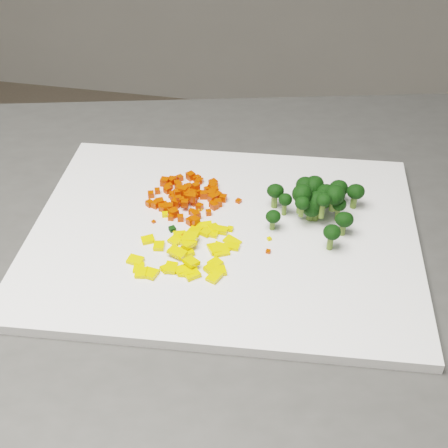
% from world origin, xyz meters
% --- Properties ---
extents(counter_block, '(1.22, 0.99, 0.90)m').
position_xyz_m(counter_block, '(0.32, -0.08, 0.45)').
color(counter_block, '#3F3F3D').
rests_on(counter_block, ground).
extents(cutting_board, '(0.50, 0.41, 0.01)m').
position_xyz_m(cutting_board, '(0.33, -0.09, 0.91)').
color(cutting_board, white).
rests_on(cutting_board, counter_block).
extents(carrot_pile, '(0.10, 0.10, 0.03)m').
position_xyz_m(carrot_pile, '(0.27, -0.03, 0.93)').
color(carrot_pile, red).
rests_on(carrot_pile, cutting_board).
extents(pepper_pile, '(0.12, 0.12, 0.02)m').
position_xyz_m(pepper_pile, '(0.30, -0.14, 0.92)').
color(pepper_pile, yellow).
rests_on(pepper_pile, cutting_board).
extents(broccoli_pile, '(0.13, 0.13, 0.06)m').
position_xyz_m(broccoli_pile, '(0.44, -0.04, 0.94)').
color(broccoli_pile, black).
rests_on(broccoli_pile, cutting_board).
extents(carrot_cube_0, '(0.01, 0.01, 0.01)m').
position_xyz_m(carrot_cube_0, '(0.24, -0.05, 0.92)').
color(carrot_cube_0, red).
rests_on(carrot_cube_0, carrot_pile).
extents(carrot_cube_1, '(0.01, 0.01, 0.01)m').
position_xyz_m(carrot_cube_1, '(0.23, -0.06, 0.92)').
color(carrot_cube_1, red).
rests_on(carrot_cube_1, carrot_pile).
extents(carrot_cube_2, '(0.01, 0.01, 0.01)m').
position_xyz_m(carrot_cube_2, '(0.23, -0.03, 0.92)').
color(carrot_cube_2, red).
rests_on(carrot_cube_2, carrot_pile).
extents(carrot_cube_3, '(0.01, 0.01, 0.01)m').
position_xyz_m(carrot_cube_3, '(0.29, -0.07, 0.92)').
color(carrot_cube_3, red).
rests_on(carrot_cube_3, carrot_pile).
extents(carrot_cube_4, '(0.01, 0.01, 0.01)m').
position_xyz_m(carrot_cube_4, '(0.31, -0.04, 0.92)').
color(carrot_cube_4, red).
rests_on(carrot_cube_4, carrot_pile).
extents(carrot_cube_5, '(0.01, 0.01, 0.01)m').
position_xyz_m(carrot_cube_5, '(0.25, -0.03, 0.92)').
color(carrot_cube_5, red).
rests_on(carrot_cube_5, carrot_pile).
extents(carrot_cube_6, '(0.01, 0.01, 0.01)m').
position_xyz_m(carrot_cube_6, '(0.29, -0.02, 0.92)').
color(carrot_cube_6, red).
rests_on(carrot_cube_6, carrot_pile).
extents(carrot_cube_7, '(0.01, 0.01, 0.01)m').
position_xyz_m(carrot_cube_7, '(0.26, -0.03, 0.92)').
color(carrot_cube_7, red).
rests_on(carrot_cube_7, carrot_pile).
extents(carrot_cube_8, '(0.01, 0.01, 0.01)m').
position_xyz_m(carrot_cube_8, '(0.24, -0.06, 0.92)').
color(carrot_cube_8, red).
rests_on(carrot_cube_8, carrot_pile).
extents(carrot_cube_9, '(0.01, 0.01, 0.01)m').
position_xyz_m(carrot_cube_9, '(0.30, -0.00, 0.92)').
color(carrot_cube_9, red).
rests_on(carrot_cube_9, carrot_pile).
extents(carrot_cube_10, '(0.01, 0.01, 0.01)m').
position_xyz_m(carrot_cube_10, '(0.28, -0.06, 0.92)').
color(carrot_cube_10, red).
rests_on(carrot_cube_10, carrot_pile).
extents(carrot_cube_11, '(0.01, 0.01, 0.01)m').
position_xyz_m(carrot_cube_11, '(0.23, -0.01, 0.92)').
color(carrot_cube_11, red).
rests_on(carrot_cube_11, carrot_pile).
extents(carrot_cube_12, '(0.01, 0.01, 0.01)m').
position_xyz_m(carrot_cube_12, '(0.28, 0.01, 0.92)').
color(carrot_cube_12, red).
rests_on(carrot_cube_12, carrot_pile).
extents(carrot_cube_13, '(0.01, 0.01, 0.01)m').
position_xyz_m(carrot_cube_13, '(0.24, 0.00, 0.92)').
color(carrot_cube_13, red).
rests_on(carrot_cube_13, carrot_pile).
extents(carrot_cube_14, '(0.01, 0.01, 0.01)m').
position_xyz_m(carrot_cube_14, '(0.27, 0.01, 0.92)').
color(carrot_cube_14, red).
rests_on(carrot_cube_14, carrot_pile).
extents(carrot_cube_15, '(0.01, 0.01, 0.01)m').
position_xyz_m(carrot_cube_15, '(0.30, -0.02, 0.92)').
color(carrot_cube_15, red).
rests_on(carrot_cube_15, carrot_pile).
extents(carrot_cube_16, '(0.01, 0.01, 0.01)m').
position_xyz_m(carrot_cube_16, '(0.30, -0.01, 0.92)').
color(carrot_cube_16, red).
rests_on(carrot_cube_16, carrot_pile).
extents(carrot_cube_17, '(0.01, 0.01, 0.01)m').
position_xyz_m(carrot_cube_17, '(0.25, -0.06, 0.92)').
color(carrot_cube_17, red).
rests_on(carrot_cube_17, carrot_pile).
extents(carrot_cube_18, '(0.01, 0.01, 0.01)m').
position_xyz_m(carrot_cube_18, '(0.30, -0.02, 0.92)').
color(carrot_cube_18, red).
rests_on(carrot_cube_18, carrot_pile).
extents(carrot_cube_19, '(0.01, 0.01, 0.01)m').
position_xyz_m(carrot_cube_19, '(0.28, -0.04, 0.93)').
color(carrot_cube_19, red).
rests_on(carrot_cube_19, carrot_pile).
extents(carrot_cube_20, '(0.01, 0.01, 0.01)m').
position_xyz_m(carrot_cube_20, '(0.30, -0.01, 0.92)').
color(carrot_cube_20, red).
rests_on(carrot_cube_20, carrot_pile).
extents(carrot_cube_21, '(0.01, 0.01, 0.01)m').
position_xyz_m(carrot_cube_21, '(0.26, -0.08, 0.92)').
color(carrot_cube_21, red).
rests_on(carrot_cube_21, carrot_pile).
extents(carrot_cube_22, '(0.01, 0.01, 0.01)m').
position_xyz_m(carrot_cube_22, '(0.27, -0.02, 0.92)').
color(carrot_cube_22, red).
rests_on(carrot_cube_22, carrot_pile).
extents(carrot_cube_23, '(0.01, 0.01, 0.01)m').
position_xyz_m(carrot_cube_23, '(0.27, -0.03, 0.92)').
color(carrot_cube_23, red).
rests_on(carrot_cube_23, carrot_pile).
extents(carrot_cube_24, '(0.01, 0.01, 0.01)m').
position_xyz_m(carrot_cube_24, '(0.27, -0.02, 0.92)').
color(carrot_cube_24, red).
rests_on(carrot_cube_24, carrot_pile).
extents(carrot_cube_25, '(0.01, 0.01, 0.01)m').
position_xyz_m(carrot_cube_25, '(0.28, -0.04, 0.92)').
color(carrot_cube_25, red).
rests_on(carrot_cube_25, carrot_pile).
extents(carrot_cube_26, '(0.01, 0.01, 0.01)m').
position_xyz_m(carrot_cube_26, '(0.24, -0.01, 0.92)').
color(carrot_cube_26, red).
rests_on(carrot_cube_26, carrot_pile).
extents(carrot_cube_27, '(0.01, 0.01, 0.01)m').
position_xyz_m(carrot_cube_27, '(0.28, -0.04, 0.92)').
color(carrot_cube_27, red).
rests_on(carrot_cube_27, carrot_pile).
extents(carrot_cube_28, '(0.01, 0.01, 0.01)m').
position_xyz_m(carrot_cube_28, '(0.27, -0.03, 0.92)').
color(carrot_cube_28, red).
rests_on(carrot_cube_28, carrot_pile).
extents(carrot_cube_29, '(0.01, 0.01, 0.01)m').
position_xyz_m(carrot_cube_29, '(0.31, -0.03, 0.92)').
color(carrot_cube_29, red).
rests_on(carrot_cube_29, carrot_pile).
extents(carrot_cube_30, '(0.01, 0.01, 0.01)m').
position_xyz_m(carrot_cube_30, '(0.30, 0.00, 0.92)').
color(carrot_cube_30, red).
rests_on(carrot_cube_30, carrot_pile).
extents(carrot_cube_31, '(0.01, 0.01, 0.01)m').
position_xyz_m(carrot_cube_31, '(0.31, -0.04, 0.92)').
color(carrot_cube_31, red).
rests_on(carrot_cube_31, carrot_pile).
extents(carrot_cube_32, '(0.01, 0.01, 0.01)m').
position_xyz_m(carrot_cube_32, '(0.26, 0.02, 0.92)').
color(carrot_cube_32, red).
rests_on(carrot_cube_32, carrot_pile).
extents(carrot_cube_33, '(0.01, 0.01, 0.01)m').
position_xyz_m(carrot_cube_33, '(0.24, -0.02, 0.92)').
color(carrot_cube_33, red).
rests_on(carrot_cube_33, carrot_pile).
extents(carrot_cube_34, '(0.01, 0.01, 0.01)m').
position_xyz_m(carrot_cube_34, '(0.27, 0.01, 0.92)').
color(carrot_cube_34, red).
rests_on(carrot_cube_34, carrot_pile).
extents(carrot_cube_35, '(0.01, 0.01, 0.01)m').
position_xyz_m(carrot_cube_35, '(0.25, -0.06, 0.92)').
color(carrot_cube_35, red).
rests_on(carrot_cube_35, carrot_pile).
extents(carrot_cube_36, '(0.01, 0.01, 0.01)m').
position_xyz_m(carrot_cube_36, '(0.31, -0.02, 0.92)').
color(carrot_cube_36, red).
rests_on(carrot_cube_36, carrot_pile).
extents(carrot_cube_37, '(0.01, 0.01, 0.01)m').
position_xyz_m(carrot_cube_37, '(0.32, -0.03, 0.92)').
color(carrot_cube_37, red).
rests_on(carrot_cube_37, carrot_pile).
extents(carrot_cube_38, '(0.01, 0.01, 0.01)m').
position_xyz_m(carrot_cube_38, '(0.31, -0.06, 0.92)').
color(carrot_cube_38, red).
rests_on(carrot_cube_38, carrot_pile).
extents(carrot_cube_39, '(0.01, 0.01, 0.01)m').
position_xyz_m(carrot_cube_39, '(0.25, -0.01, 0.92)').
color(carrot_cube_39, red).
rests_on(carrot_cube_39, carrot_pile).
extents(carrot_cube_40, '(0.01, 0.01, 0.01)m').
position_xyz_m(carrot_cube_40, '(0.28, 0.00, 0.92)').
color(carrot_cube_40, red).
rests_on(carrot_cube_40, carrot_pile).
extents(carrot_cube_41, '(0.01, 0.01, 0.01)m').
position_xyz_m(carrot_cube_41, '(0.26, -0.07, 0.92)').
color(carrot_cube_41, red).
rests_on(carrot_cube_41, carrot_pile).
extents(carrot_cube_42, '(0.01, 0.01, 0.01)m').
position_xyz_m(carrot_cube_42, '(0.29, -0.05, 0.92)').
color(carrot_cube_42, red).
rests_on(carrot_cube_42, carrot_pile).
extents(carrot_cube_43, '(0.01, 0.01, 0.01)m').
position_xyz_m(carrot_cube_43, '(0.26, -0.03, 0.92)').
color(carrot_cube_43, red).
rests_on(carrot_cube_43, carrot_pile).
extents(carrot_cube_44, '(0.01, 0.01, 0.01)m').
position_xyz_m(carrot_cube_44, '(0.27, -0.05, 0.92)').
color(carrot_cube_44, red).
rests_on(carrot_cube_44, carrot_pile).
extents(carrot_cube_45, '(0.01, 0.01, 0.01)m').
position_xyz_m(carrot_cube_45, '(0.26, -0.04, 0.93)').
color(carrot_cube_45, red).
rests_on(carrot_cube_45, carrot_pile).
extents(carrot_cube_46, '(0.01, 0.01, 0.01)m').
position_xyz_m(carrot_cube_46, '(0.24, -0.06, 0.92)').
color(carrot_cube_46, red).
rests_on(carrot_cube_46, carrot_pile).
extents(carrot_cube_47, '(0.01, 0.01, 0.01)m').
position_xyz_m(carrot_cube_47, '(0.28, 0.01, 0.92)').
color(carrot_cube_47, red).
rests_on(carrot_cube_47, carrot_pile).
extents(carrot_cube_48, '(0.01, 0.01, 0.01)m').
position_xyz_m(carrot_cube_48, '(0.28, -0.02, 0.93)').
color(carrot_cube_48, red).
rests_on(carrot_cube_48, carrot_pile).
extents(carrot_cube_49, '(0.01, 0.01, 0.01)m').
position_xyz_m(carrot_cube_49, '(0.31, -0.05, 0.92)').
color(carrot_cube_49, red).
rests_on(carrot_cube_49, carrot_pile).
extents(carrot_cube_50, '(0.01, 0.01, 0.01)m').
position_xyz_m(carrot_cube_50, '(0.27, -0.01, 0.92)').
color(carrot_cube_50, red).
rests_on(carrot_cube_50, carrot_pile).
extents(carrot_cube_51, '(0.01, 0.01, 0.01)m').
position_xyz_m(carrot_cube_51, '(0.29, -0.01, 0.92)').
color(carrot_cube_51, red).
rests_on(carrot_cube_51, carrot_pile).
extents(carrot_cube_52, '(0.01, 0.01, 0.01)m').
position_xyz_m(carrot_cube_52, '(0.26, -0.05, 0.92)').
color(carrot_cube_52, red).
rests_on(carrot_cube_52, carrot_pile).
extents(carrot_cube_53, '(0.01, 0.01, 0.01)m').
position_xyz_m(carrot_cube_53, '(0.27, -0.08, 0.92)').
color(carrot_cube_53, red).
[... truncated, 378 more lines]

